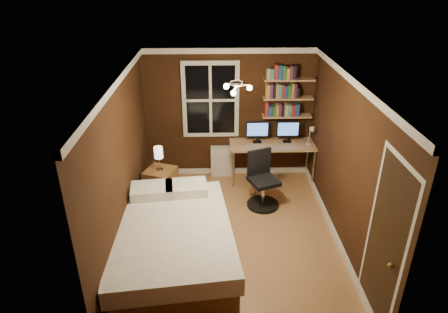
{
  "coord_description": "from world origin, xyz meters",
  "views": [
    {
      "loc": [
        -0.29,
        -5.05,
        3.88
      ],
      "look_at": [
        -0.14,
        0.45,
        1.17
      ],
      "focal_mm": 32.0,
      "sensor_mm": 36.0,
      "label": 1
    }
  ],
  "objects_px": {
    "office_chair": "(262,185)",
    "monitor_left": "(257,132)",
    "bedside_lamp": "(159,159)",
    "desk": "(273,147)",
    "desk_lamp": "(311,135)",
    "radiator": "(221,161)",
    "bed": "(172,241)",
    "nightstand": "(161,185)",
    "monitor_right": "(288,132)"
  },
  "relations": [
    {
      "from": "bedside_lamp",
      "to": "desk_lamp",
      "type": "relative_size",
      "value": 0.99
    },
    {
      "from": "nightstand",
      "to": "radiator",
      "type": "bearing_deg",
      "value": 58.76
    },
    {
      "from": "bedside_lamp",
      "to": "office_chair",
      "type": "relative_size",
      "value": 0.43
    },
    {
      "from": "nightstand",
      "to": "radiator",
      "type": "distance_m",
      "value": 1.4
    },
    {
      "from": "nightstand",
      "to": "desk_lamp",
      "type": "bearing_deg",
      "value": 31.33
    },
    {
      "from": "bed",
      "to": "desk_lamp",
      "type": "distance_m",
      "value": 3.31
    },
    {
      "from": "bedside_lamp",
      "to": "desk_lamp",
      "type": "distance_m",
      "value": 2.79
    },
    {
      "from": "nightstand",
      "to": "desk",
      "type": "relative_size",
      "value": 0.37
    },
    {
      "from": "nightstand",
      "to": "office_chair",
      "type": "xyz_separation_m",
      "value": [
        1.78,
        -0.22,
        0.08
      ]
    },
    {
      "from": "monitor_left",
      "to": "monitor_right",
      "type": "distance_m",
      "value": 0.58
    },
    {
      "from": "bedside_lamp",
      "to": "monitor_left",
      "type": "xyz_separation_m",
      "value": [
        1.77,
        0.75,
        0.16
      ]
    },
    {
      "from": "monitor_left",
      "to": "office_chair",
      "type": "distance_m",
      "value": 1.14
    },
    {
      "from": "nightstand",
      "to": "desk_lamp",
      "type": "xyz_separation_m",
      "value": [
        2.73,
        0.55,
        0.69
      ]
    },
    {
      "from": "desk",
      "to": "desk_lamp",
      "type": "relative_size",
      "value": 3.69
    },
    {
      "from": "nightstand",
      "to": "radiator",
      "type": "xyz_separation_m",
      "value": [
        1.09,
        0.88,
        0.01
      ]
    },
    {
      "from": "office_chair",
      "to": "bedside_lamp",
      "type": "bearing_deg",
      "value": 150.95
    },
    {
      "from": "monitor_left",
      "to": "bedside_lamp",
      "type": "bearing_deg",
      "value": -157.15
    },
    {
      "from": "bedside_lamp",
      "to": "office_chair",
      "type": "distance_m",
      "value": 1.84
    },
    {
      "from": "bed",
      "to": "nightstand",
      "type": "relative_size",
      "value": 4.08
    },
    {
      "from": "radiator",
      "to": "bed",
      "type": "bearing_deg",
      "value": -106.5
    },
    {
      "from": "nightstand",
      "to": "office_chair",
      "type": "relative_size",
      "value": 0.59
    },
    {
      "from": "bedside_lamp",
      "to": "nightstand",
      "type": "bearing_deg",
      "value": 0.0
    },
    {
      "from": "bedside_lamp",
      "to": "radiator",
      "type": "bearing_deg",
      "value": 38.8
    },
    {
      "from": "nightstand",
      "to": "desk_lamp",
      "type": "distance_m",
      "value": 2.87
    },
    {
      "from": "desk",
      "to": "radiator",
      "type": "bearing_deg",
      "value": 167.68
    },
    {
      "from": "nightstand",
      "to": "bedside_lamp",
      "type": "height_order",
      "value": "bedside_lamp"
    },
    {
      "from": "nightstand",
      "to": "desk",
      "type": "bearing_deg",
      "value": 37.81
    },
    {
      "from": "bedside_lamp",
      "to": "monitor_right",
      "type": "relative_size",
      "value": 1.0
    },
    {
      "from": "monitor_right",
      "to": "desk_lamp",
      "type": "bearing_deg",
      "value": -26.72
    },
    {
      "from": "radiator",
      "to": "monitor_right",
      "type": "relative_size",
      "value": 1.43
    },
    {
      "from": "bed",
      "to": "office_chair",
      "type": "height_order",
      "value": "office_chair"
    },
    {
      "from": "monitor_left",
      "to": "desk_lamp",
      "type": "height_order",
      "value": "desk_lamp"
    },
    {
      "from": "bed",
      "to": "monitor_left",
      "type": "relative_size",
      "value": 5.63
    },
    {
      "from": "monitor_right",
      "to": "office_chair",
      "type": "relative_size",
      "value": 0.43
    },
    {
      "from": "office_chair",
      "to": "monitor_left",
      "type": "bearing_deg",
      "value": 68.56
    },
    {
      "from": "nightstand",
      "to": "desk_lamp",
      "type": "relative_size",
      "value": 1.36
    },
    {
      "from": "monitor_right",
      "to": "nightstand",
      "type": "bearing_deg",
      "value": -162.36
    },
    {
      "from": "nightstand",
      "to": "monitor_right",
      "type": "height_order",
      "value": "monitor_right"
    },
    {
      "from": "bed",
      "to": "monitor_left",
      "type": "height_order",
      "value": "monitor_left"
    },
    {
      "from": "bed",
      "to": "bedside_lamp",
      "type": "distance_m",
      "value": 1.75
    },
    {
      "from": "monitor_right",
      "to": "desk",
      "type": "bearing_deg",
      "value": -163.93
    },
    {
      "from": "desk_lamp",
      "to": "bedside_lamp",
      "type": "bearing_deg",
      "value": -168.64
    },
    {
      "from": "bed",
      "to": "bedside_lamp",
      "type": "xyz_separation_m",
      "value": [
        -0.34,
        1.65,
        0.49
      ]
    },
    {
      "from": "desk",
      "to": "monitor_left",
      "type": "height_order",
      "value": "monitor_left"
    },
    {
      "from": "desk_lamp",
      "to": "office_chair",
      "type": "xyz_separation_m",
      "value": [
        -0.96,
        -0.77,
        -0.61
      ]
    },
    {
      "from": "nightstand",
      "to": "bedside_lamp",
      "type": "xyz_separation_m",
      "value": [
        0.0,
        0.0,
        0.52
      ]
    },
    {
      "from": "radiator",
      "to": "monitor_left",
      "type": "height_order",
      "value": "monitor_left"
    },
    {
      "from": "bed",
      "to": "monitor_left",
      "type": "bearing_deg",
      "value": 52.56
    },
    {
      "from": "monitor_right",
      "to": "monitor_left",
      "type": "bearing_deg",
      "value": 180.0
    },
    {
      "from": "radiator",
      "to": "bedside_lamp",
      "type": "bearing_deg",
      "value": -141.2
    }
  ]
}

